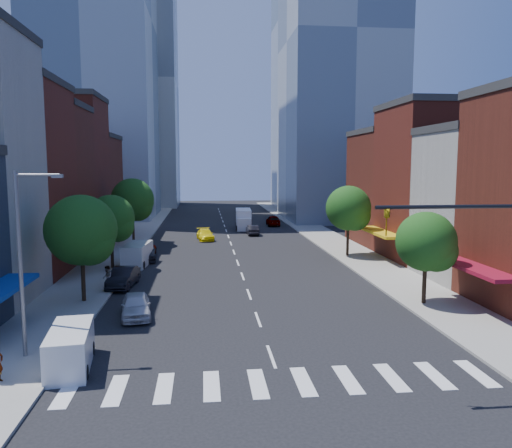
{
  "coord_description": "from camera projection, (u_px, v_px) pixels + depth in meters",
  "views": [
    {
      "loc": [
        -3.26,
        -23.49,
        9.4
      ],
      "look_at": [
        0.68,
        13.63,
        5.0
      ],
      "focal_mm": 35.0,
      "sensor_mm": 36.0,
      "label": 1
    }
  ],
  "objects": [
    {
      "name": "tower_far_e",
      "position": [
        329.0,
        21.0,
        106.42
      ],
      "size": [
        22.0,
        22.0,
        80.0
      ],
      "primitive_type": "cube",
      "color": "#8C99A8",
      "rests_on": "ground"
    },
    {
      "name": "tree_left_near",
      "position": [
        83.0,
        233.0,
        33.67
      ],
      "size": [
        4.8,
        4.8,
        7.3
      ],
      "color": "black",
      "rests_on": "sidewalk_left"
    },
    {
      "name": "tree_right_far",
      "position": [
        350.0,
        210.0,
        50.9
      ],
      "size": [
        4.6,
        4.6,
        7.2
      ],
      "color": "black",
      "rests_on": "sidewalk_right"
    },
    {
      "name": "cargo_van_near",
      "position": [
        70.0,
        349.0,
        23.07
      ],
      "size": [
        2.29,
        4.61,
        1.89
      ],
      "rotation": [
        0.0,
        0.0,
        0.12
      ],
      "color": "silver",
      "rests_on": "ground"
    },
    {
      "name": "bldg_right_3",
      "position": [
        407.0,
        190.0,
        59.66
      ],
      "size": [
        12.0,
        10.0,
        13.0
      ],
      "primitive_type": "cube",
      "color": "#562015",
      "rests_on": "ground"
    },
    {
      "name": "cargo_van_far",
      "position": [
        137.0,
        255.0,
        46.86
      ],
      "size": [
        2.5,
        5.12,
        2.1
      ],
      "rotation": [
        0.0,
        0.0,
        -0.11
      ],
      "color": "silver",
      "rests_on": "ground"
    },
    {
      "name": "parked_car_front",
      "position": [
        136.0,
        305.0,
        30.99
      ],
      "size": [
        2.31,
        4.54,
        1.48
      ],
      "primitive_type": "imported",
      "rotation": [
        0.0,
        0.0,
        0.13
      ],
      "color": "silver",
      "rests_on": "ground"
    },
    {
      "name": "parked_car_rear",
      "position": [
        144.0,
        252.0,
        49.73
      ],
      "size": [
        2.83,
        5.65,
        1.58
      ],
      "primitive_type": "imported",
      "rotation": [
        0.0,
        0.0,
        0.12
      ],
      "color": "black",
      "rests_on": "ground"
    },
    {
      "name": "parked_car_third",
      "position": [
        142.0,
        252.0,
        50.24
      ],
      "size": [
        2.58,
        5.36,
        1.47
      ],
      "primitive_type": "imported",
      "rotation": [
        0.0,
        0.0,
        -0.03
      ],
      "color": "#999999",
      "rests_on": "ground"
    },
    {
      "name": "pedestrian_far",
      "position": [
        107.0,
        277.0,
        37.44
      ],
      "size": [
        0.81,
        0.96,
        1.76
      ],
      "primitive_type": "imported",
      "rotation": [
        0.0,
        0.0,
        -1.39
      ],
      "color": "#999999",
      "rests_on": "sidewalk_left"
    },
    {
      "name": "box_truck",
      "position": [
        243.0,
        220.0,
        73.94
      ],
      "size": [
        2.53,
        7.29,
        2.89
      ],
      "rotation": [
        0.0,
        0.0,
        -0.05
      ],
      "color": "white",
      "rests_on": "ground"
    },
    {
      "name": "bldg_left_5",
      "position": [
        73.0,
        187.0,
        68.1
      ],
      "size": [
        12.0,
        10.0,
        13.0
      ],
      "primitive_type": "cube",
      "color": "#562015",
      "rests_on": "ground"
    },
    {
      "name": "traffic_car_far",
      "position": [
        273.0,
        220.0,
        77.97
      ],
      "size": [
        2.03,
        4.82,
        1.63
      ],
      "primitive_type": "imported",
      "rotation": [
        0.0,
        0.0,
        3.12
      ],
      "color": "#999999",
      "rests_on": "ground"
    },
    {
      "name": "parked_car_second",
      "position": [
        123.0,
        277.0,
        38.64
      ],
      "size": [
        2.14,
        4.8,
        1.53
      ],
      "primitive_type": "imported",
      "rotation": [
        0.0,
        0.0,
        -0.11
      ],
      "color": "black",
      "rests_on": "ground"
    },
    {
      "name": "bldg_right_2",
      "position": [
        447.0,
        184.0,
        49.67
      ],
      "size": [
        12.0,
        10.0,
        15.0
      ],
      "primitive_type": "cube",
      "color": "maroon",
      "rests_on": "ground"
    },
    {
      "name": "bldg_right_1",
      "position": [
        500.0,
        207.0,
        40.95
      ],
      "size": [
        12.0,
        8.0,
        12.0
      ],
      "primitive_type": "cube",
      "color": "silver",
      "rests_on": "ground"
    },
    {
      "name": "bldg_left_3",
      "position": [
        26.0,
        184.0,
        50.2
      ],
      "size": [
        12.0,
        8.0,
        15.0
      ],
      "primitive_type": "cube",
      "color": "#562015",
      "rests_on": "ground"
    },
    {
      "name": "tower_nw",
      "position": [
        94.0,
        18.0,
        87.37
      ],
      "size": [
        20.0,
        22.0,
        70.0
      ],
      "primitive_type": "cube",
      "color": "#8C99A8",
      "rests_on": "ground"
    },
    {
      "name": "bldg_left_4",
      "position": [
        51.0,
        173.0,
        58.48
      ],
      "size": [
        12.0,
        9.0,
        17.0
      ],
      "primitive_type": "cube",
      "color": "maroon",
      "rests_on": "ground"
    },
    {
      "name": "tree_left_far",
      "position": [
        134.0,
        201.0,
        58.32
      ],
      "size": [
        5.0,
        5.0,
        7.75
      ],
      "color": "black",
      "rests_on": "sidewalk_left"
    },
    {
      "name": "streetlight",
      "position": [
        24.0,
        252.0,
        23.78
      ],
      "size": [
        2.25,
        0.25,
        9.0
      ],
      "color": "slate",
      "rests_on": "sidewalk_left"
    },
    {
      "name": "tower_ne",
      "position": [
        339.0,
        43.0,
        84.45
      ],
      "size": [
        18.0,
        20.0,
        60.0
      ],
      "primitive_type": "cube",
      "color": "#9EA5AD",
      "rests_on": "ground"
    },
    {
      "name": "crosswalk",
      "position": [
        281.0,
        383.0,
        21.68
      ],
      "size": [
        19.0,
        3.0,
        0.01
      ],
      "primitive_type": "cube",
      "color": "silver",
      "rests_on": "ground"
    },
    {
      "name": "sidewalk_left",
      "position": [
        130.0,
        240.0,
        62.83
      ],
      "size": [
        5.0,
        120.0,
        0.15
      ],
      "primitive_type": "cube",
      "color": "gray",
      "rests_on": "ground"
    },
    {
      "name": "traffic_car_oncoming",
      "position": [
        252.0,
        230.0,
        67.71
      ],
      "size": [
        1.49,
        4.09,
        1.34
      ],
      "primitive_type": "imported",
      "rotation": [
        0.0,
        0.0,
        3.16
      ],
      "color": "black",
      "rests_on": "ground"
    },
    {
      "name": "tower_far_w",
      "position": [
        137.0,
        83.0,
        113.29
      ],
      "size": [
        18.0,
        18.0,
        56.0
      ],
      "primitive_type": "cube",
      "color": "#9EA5AD",
      "rests_on": "ground"
    },
    {
      "name": "ground",
      "position": [
        271.0,
        357.0,
        24.64
      ],
      "size": [
        220.0,
        220.0,
        0.0
      ],
      "primitive_type": "plane",
      "color": "black",
      "rests_on": "ground"
    },
    {
      "name": "tree_left_mid",
      "position": [
        113.0,
        220.0,
        44.57
      ],
      "size": [
        4.2,
        4.2,
        6.65
      ],
      "color": "black",
      "rests_on": "sidewalk_left"
    },
    {
      "name": "taxi",
      "position": [
        205.0,
        235.0,
        63.01
      ],
      "size": [
        2.43,
        4.85,
        1.35
      ],
      "primitive_type": "imported",
      "rotation": [
        0.0,
        0.0,
        0.12
      ],
      "color": "yellow",
      "rests_on": "ground"
    },
    {
      "name": "sidewalk_right",
      "position": [
        324.0,
        237.0,
        65.45
      ],
      "size": [
        5.0,
        120.0,
        0.15
      ],
      "primitive_type": "cube",
      "color": "gray",
      "rests_on": "ground"
    },
    {
      "name": "tree_right_near",
      "position": [
        429.0,
        244.0,
        33.2
      ],
      "size": [
        4.0,
        4.0,
        6.2
      ],
      "color": "black",
      "rests_on": "sidewalk_right"
    }
  ]
}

